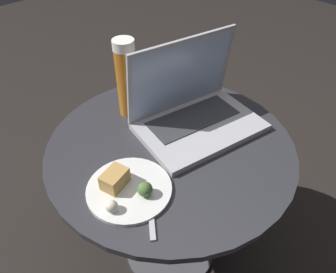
{
  "coord_description": "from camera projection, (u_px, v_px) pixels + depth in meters",
  "views": [
    {
      "loc": [
        -0.46,
        -0.47,
        1.13
      ],
      "look_at": [
        -0.04,
        -0.03,
        0.6
      ],
      "focal_mm": 35.0,
      "sensor_mm": 36.0,
      "label": 1
    }
  ],
  "objects": [
    {
      "name": "ground_plane",
      "position": [
        170.0,
        248.0,
        1.24
      ],
      "size": [
        6.0,
        6.0,
        0.0
      ],
      "primitive_type": "plane",
      "color": "black"
    },
    {
      "name": "table",
      "position": [
        170.0,
        177.0,
        0.97
      ],
      "size": [
        0.67,
        0.67,
        0.53
      ],
      "color": "#515156",
      "rests_on": "ground_plane"
    },
    {
      "name": "laptop",
      "position": [
        193.0,
        109.0,
        0.92
      ],
      "size": [
        0.38,
        0.29,
        0.24
      ],
      "color": "#B2B2B7",
      "rests_on": "table"
    },
    {
      "name": "beer_glass",
      "position": [
        126.0,
        79.0,
        0.92
      ],
      "size": [
        0.06,
        0.06,
        0.23
      ],
      "color": "#C6701E",
      "rests_on": "table"
    },
    {
      "name": "snack_plate",
      "position": [
        127.0,
        188.0,
        0.76
      ],
      "size": [
        0.2,
        0.2,
        0.05
      ],
      "color": "silver",
      "rests_on": "table"
    },
    {
      "name": "fork",
      "position": [
        149.0,
        196.0,
        0.75
      ],
      "size": [
        0.14,
        0.17,
        0.0
      ],
      "color": "#B2B2B7",
      "rests_on": "table"
    }
  ]
}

